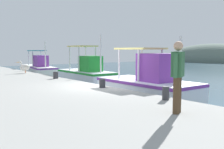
% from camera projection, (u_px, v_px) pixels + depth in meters
% --- Properties ---
extents(distant_hill_nearest, '(22.02, 11.36, 7.26)m').
position_uv_depth(distant_hill_nearest, '(212.00, 62.00, 51.43)').
color(distant_hill_nearest, '#596B60').
rests_on(distant_hill_nearest, ground).
extents(fishing_boat_nearest, '(6.69, 2.65, 3.01)m').
position_uv_depth(fishing_boat_nearest, '(39.00, 69.00, 22.87)').
color(fishing_boat_nearest, white).
rests_on(fishing_boat_nearest, ground).
extents(fishing_boat_second, '(5.10, 2.10, 3.28)m').
position_uv_depth(fishing_boat_second, '(86.00, 74.00, 17.56)').
color(fishing_boat_second, white).
rests_on(fishing_boat_second, ground).
extents(fishing_boat_third, '(4.93, 2.18, 2.84)m').
position_uv_depth(fishing_boat_third, '(148.00, 85.00, 11.53)').
color(fishing_boat_third, white).
rests_on(fishing_boat_third, ground).
extents(pelican, '(0.39, 0.95, 0.82)m').
position_uv_depth(pelican, '(25.00, 67.00, 16.88)').
color(pelican, tan).
rests_on(pelican, quay_pier).
extents(fisherman_standing, '(0.41, 0.57, 1.70)m').
position_uv_depth(fisherman_standing, '(178.00, 74.00, 6.06)').
color(fisherman_standing, '#4C3823').
rests_on(fisherman_standing, quay_pier).
extents(mooring_bollard_nearest, '(0.27, 0.27, 0.36)m').
position_uv_depth(mooring_bollard_nearest, '(56.00, 75.00, 13.64)').
color(mooring_bollard_nearest, '#333338').
rests_on(mooring_bollard_nearest, quay_pier).
extents(mooring_bollard_second, '(0.25, 0.25, 0.35)m').
position_uv_depth(mooring_bollard_second, '(102.00, 83.00, 10.32)').
color(mooring_bollard_second, '#333338').
rests_on(mooring_bollard_second, quay_pier).
extents(mooring_bollard_third, '(0.21, 0.21, 0.41)m').
position_uv_depth(mooring_bollard_third, '(166.00, 93.00, 7.75)').
color(mooring_bollard_third, '#333338').
rests_on(mooring_bollard_third, quay_pier).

